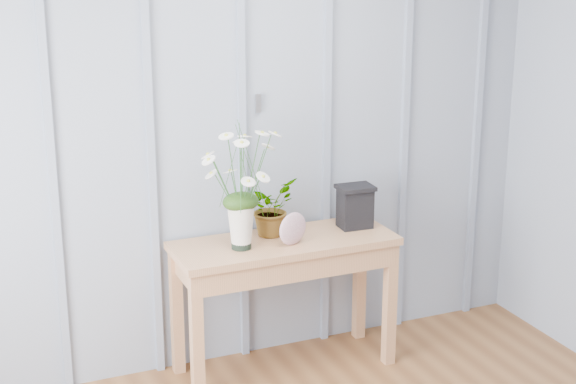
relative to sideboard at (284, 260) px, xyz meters
name	(u,v)px	position (x,y,z in m)	size (l,w,h in m)	color
room_shell	(300,29)	(-0.39, -1.08, 1.35)	(4.00, 4.50, 2.50)	#8C97AA
sideboard	(284,260)	(0.00, 0.00, 0.00)	(1.20, 0.45, 0.75)	#AE7950
daisy_vase	(240,172)	(-0.25, -0.03, 0.52)	(0.46, 0.35, 0.65)	black
spider_plant	(270,207)	(-0.04, 0.11, 0.27)	(0.28, 0.24, 0.31)	#1B3B11
felt_disc_vessel	(293,229)	(0.01, -0.09, 0.20)	(0.18, 0.05, 0.18)	#924D72
carved_box	(355,206)	(0.44, 0.04, 0.24)	(0.20, 0.16, 0.24)	black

